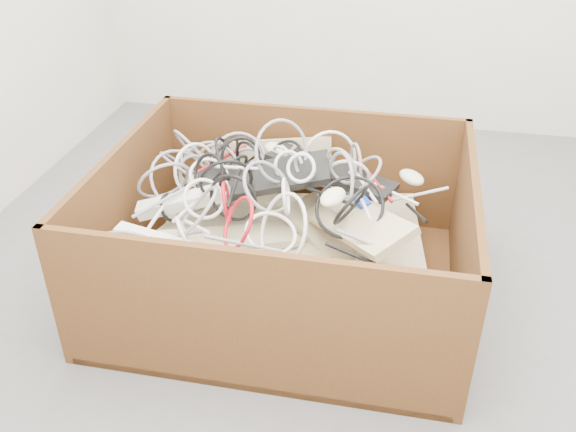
% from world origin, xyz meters
% --- Properties ---
extents(ground, '(3.00, 3.00, 0.00)m').
position_xyz_m(ground, '(0.00, 0.00, 0.00)').
color(ground, '#59595C').
rests_on(ground, ground).
extents(cardboard_box, '(1.21, 1.01, 0.52)m').
position_xyz_m(cardboard_box, '(-0.18, -0.10, 0.13)').
color(cardboard_box, '#3F210F').
rests_on(cardboard_box, ground).
extents(keyboard_pile, '(1.00, 0.91, 0.38)m').
position_xyz_m(keyboard_pile, '(-0.16, -0.07, 0.27)').
color(keyboard_pile, '#C1B288').
rests_on(keyboard_pile, cardboard_box).
extents(mice_scatter, '(0.88, 0.78, 0.22)m').
position_xyz_m(mice_scatter, '(-0.22, -0.04, 0.34)').
color(mice_scatter, beige).
rests_on(mice_scatter, keyboard_pile).
extents(power_strip_left, '(0.33, 0.12, 0.13)m').
position_xyz_m(power_strip_left, '(-0.52, -0.13, 0.35)').
color(power_strip_left, silver).
rests_on(power_strip_left, keyboard_pile).
extents(power_strip_right, '(0.30, 0.07, 0.10)m').
position_xyz_m(power_strip_right, '(-0.49, -0.39, 0.35)').
color(power_strip_right, silver).
rests_on(power_strip_right, keyboard_pile).
extents(vga_plug, '(0.06, 0.06, 0.03)m').
position_xyz_m(vga_plug, '(0.09, -0.06, 0.37)').
color(vga_plug, '#0B2DAF').
rests_on(vga_plug, keyboard_pile).
extents(cable_tangle, '(1.14, 0.85, 0.49)m').
position_xyz_m(cable_tangle, '(-0.32, -0.02, 0.39)').
color(cable_tangle, black).
rests_on(cable_tangle, keyboard_pile).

